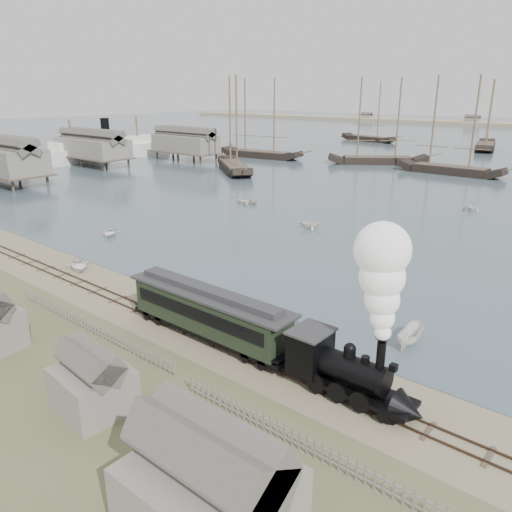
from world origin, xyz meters
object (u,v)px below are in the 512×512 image
Objects in this scene: beached_dinghy at (79,265)px; steamship at (106,139)px; locomotive at (369,329)px; passenger_coach at (209,311)px.

beached_dinghy is 86.50m from steamship.
locomotive is at bearing -70.57° from beached_dinghy.
steamship is at bearing 152.48° from locomotive.
beached_dinghy is at bearing 176.25° from locomotive.
steamship is (-69.60, 51.13, 4.81)m from beached_dinghy.
beached_dinghy is at bearing -125.57° from steamship.
steamship reaches higher than beached_dinghy.
steamship reaches higher than passenger_coach.
steamship reaches higher than locomotive.
passenger_coach is at bearing -72.81° from beached_dinghy.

